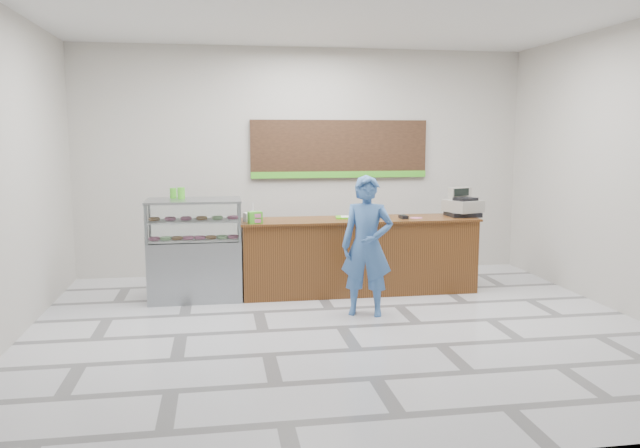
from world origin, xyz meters
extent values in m
plane|color=silver|center=(0.00, 0.00, 0.00)|extent=(7.00, 7.00, 0.00)
plane|color=beige|center=(0.00, 3.00, 1.75)|extent=(7.00, 0.00, 7.00)
plane|color=silver|center=(0.00, 0.00, 3.50)|extent=(7.00, 7.00, 0.00)
cube|color=brown|center=(0.55, 1.55, 0.50)|extent=(3.20, 0.70, 1.00)
cube|color=brown|center=(0.55, 1.55, 1.01)|extent=(3.26, 0.76, 0.03)
cube|color=gray|center=(-1.67, 1.55, 0.40)|extent=(1.20, 0.70, 0.80)
cube|color=white|center=(-1.67, 1.55, 1.05)|extent=(1.20, 0.70, 0.50)
cube|color=gray|center=(-1.67, 1.55, 1.31)|extent=(1.22, 0.72, 0.03)
cube|color=silver|center=(-1.67, 1.55, 0.82)|extent=(1.14, 0.64, 0.02)
cube|color=silver|center=(-1.67, 1.55, 1.06)|extent=(1.14, 0.64, 0.02)
torus|color=#CF6190|center=(-2.17, 1.45, 0.85)|extent=(0.15, 0.15, 0.05)
torus|color=#A2E990|center=(-2.03, 1.45, 0.85)|extent=(0.15, 0.15, 0.05)
torus|color=#9A6433|center=(-1.88, 1.45, 0.85)|extent=(0.15, 0.15, 0.05)
torus|color=#CF6190|center=(-1.74, 1.45, 0.85)|extent=(0.15, 0.15, 0.05)
torus|color=#CF6190|center=(-1.60, 1.45, 0.85)|extent=(0.15, 0.15, 0.05)
torus|color=#9A6433|center=(-1.46, 1.45, 0.85)|extent=(0.15, 0.15, 0.05)
torus|color=#A2E990|center=(-1.31, 1.45, 0.85)|extent=(0.15, 0.15, 0.05)
torus|color=#CF6190|center=(-1.17, 1.45, 0.85)|extent=(0.15, 0.15, 0.05)
torus|color=#9A6433|center=(-2.17, 1.60, 1.09)|extent=(0.15, 0.15, 0.05)
torus|color=#CF6190|center=(-1.97, 1.60, 1.09)|extent=(0.15, 0.15, 0.05)
torus|color=#CF6190|center=(-1.77, 1.60, 1.09)|extent=(0.15, 0.15, 0.05)
torus|color=#9A6433|center=(-1.57, 1.60, 1.09)|extent=(0.15, 0.15, 0.05)
torus|color=#A2E990|center=(-1.37, 1.60, 1.09)|extent=(0.15, 0.15, 0.05)
torus|color=#CF6190|center=(-1.17, 1.60, 1.09)|extent=(0.15, 0.15, 0.05)
cube|color=black|center=(0.55, 2.96, 1.95)|extent=(2.80, 0.05, 0.90)
cube|color=green|center=(0.55, 2.93, 1.55)|extent=(2.80, 0.02, 0.10)
cube|color=black|center=(2.05, 1.57, 1.06)|extent=(0.42, 0.42, 0.06)
cube|color=gray|center=(2.05, 1.57, 1.18)|extent=(0.54, 0.56, 0.17)
cube|color=black|center=(2.05, 1.49, 1.28)|extent=(0.35, 0.30, 0.04)
cube|color=gray|center=(2.05, 1.70, 1.34)|extent=(0.37, 0.22, 0.17)
cube|color=black|center=(2.05, 1.64, 1.36)|extent=(0.26, 0.11, 0.10)
cube|color=black|center=(1.15, 1.46, 1.05)|extent=(0.09, 0.18, 0.04)
cube|color=#51DB0F|center=(0.43, 1.63, 1.04)|extent=(0.40, 0.31, 0.02)
cube|color=white|center=(0.45, 1.63, 1.05)|extent=(0.29, 0.22, 0.00)
cube|color=white|center=(-0.95, 1.50, 1.09)|extent=(0.17, 0.17, 0.12)
cylinder|color=silver|center=(-0.89, 1.65, 1.09)|extent=(0.08, 0.08, 0.12)
cube|color=green|center=(-0.89, 1.30, 1.11)|extent=(0.19, 0.15, 0.15)
cylinder|color=#CF6190|center=(1.34, 1.48, 1.03)|extent=(0.17, 0.17, 0.00)
cylinder|color=green|center=(-1.94, 1.76, 1.40)|extent=(0.09, 0.09, 0.14)
cylinder|color=green|center=(-1.83, 1.64, 1.41)|extent=(0.10, 0.10, 0.15)
imported|color=#3A64A2|center=(0.40, 0.46, 0.84)|extent=(0.71, 0.58, 1.69)
camera|label=1|loc=(-1.35, -6.71, 2.15)|focal=35.00mm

